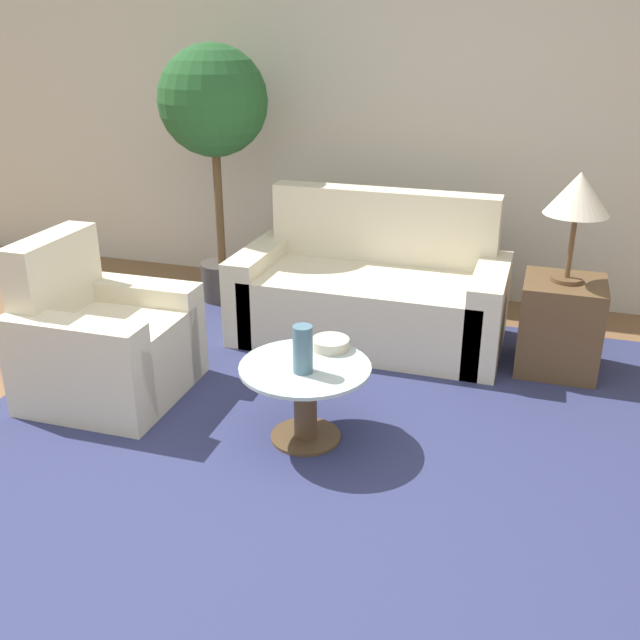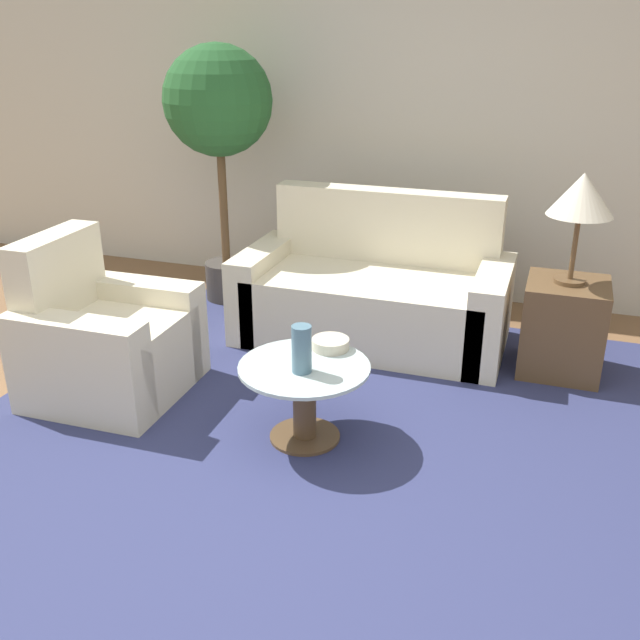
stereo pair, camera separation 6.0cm
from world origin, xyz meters
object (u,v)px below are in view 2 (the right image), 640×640
Objects in this scene: table_lamp at (582,197)px; bowl at (330,344)px; sofa_main at (375,294)px; armchair at (102,343)px; coffee_table at (304,392)px; potted_plant at (219,114)px; vase at (302,349)px.

table_lamp is 1.63m from bowl.
sofa_main is at bearing 172.88° from table_lamp.
armchair is 4.68× the size of bowl.
bowl is at bearing -138.42° from table_lamp.
armchair reaches higher than coffee_table.
potted_plant reaches higher than table_lamp.
potted_plant is 2.31m from vase.
armchair is at bearing -90.25° from potted_plant.
coffee_table is at bearing -134.24° from table_lamp.
table_lamp is at bearing -10.82° from potted_plant.
vase is (1.25, -1.75, -0.84)m from potted_plant.
coffee_table is at bearing -53.69° from potted_plant.
table_lamp is at bearing 41.58° from bowl.
sofa_main is 8.95× the size of bowl.
coffee_table is 2.75× the size of vase.
armchair is 1.25m from coffee_table.
armchair is 1.89m from potted_plant.
coffee_table is at bearing -106.24° from bowl.
armchair is 2.78m from table_lamp.
table_lamp is (1.19, 1.22, 0.80)m from coffee_table.
armchair is at bearing -134.93° from sofa_main.
sofa_main is 2.71× the size of table_lamp.
potted_plant reaches higher than sofa_main.
potted_plant is at bearing 165.72° from sofa_main.
coffee_table is (-0.00, -1.37, -0.03)m from sofa_main.
potted_plant is at bearing 125.65° from vase.
sofa_main is at bearing -45.99° from armchair.
potted_plant reaches higher than bowl.
coffee_table is at bearing -90.00° from sofa_main.
bowl is (-1.12, -1.00, -0.62)m from table_lamp.
bowl is at bearing -86.74° from sofa_main.
potted_plant is (0.01, 1.56, 1.07)m from armchair.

